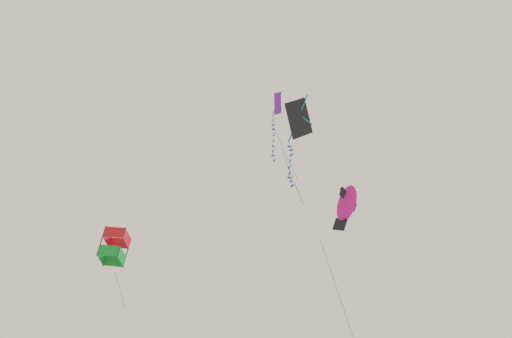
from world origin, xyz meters
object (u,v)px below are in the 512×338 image
Objects in this scene: kite_fish_near_right at (347,204)px; kite_diamond_low_drifter at (299,119)px; kite_box_highest at (114,247)px; kite_diamond_near_left at (278,105)px.

kite_fish_near_right is 6.43m from kite_diamond_low_drifter.
kite_box_highest is at bearing 101.83° from kite_fish_near_right.
kite_diamond_near_left is (-1.59, -2.88, 6.74)m from kite_fish_near_right.
kite_box_highest is 13.47m from kite_diamond_low_drifter.
kite_diamond_low_drifter is at bearing -172.10° from kite_diamond_near_left.
kite_diamond_near_left is at bearing 113.33° from kite_fish_near_right.
kite_diamond_near_left is at bearing 25.55° from kite_diamond_low_drifter.
kite_diamond_near_left reaches higher than kite_box_highest.
kite_diamond_near_left is 8.84m from kite_diamond_low_drifter.
kite_fish_near_right is at bearing -100.72° from kite_box_highest.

